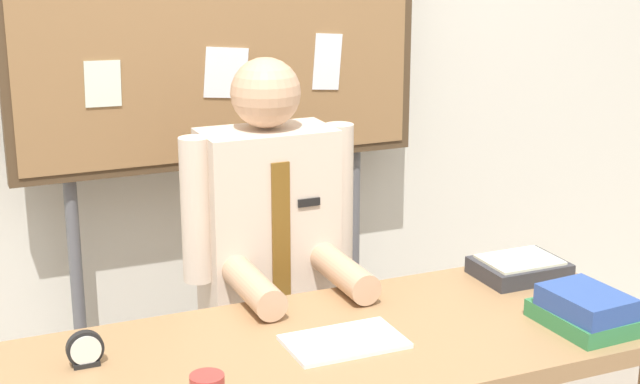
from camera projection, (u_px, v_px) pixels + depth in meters
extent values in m
cube|color=silver|center=(203.00, 50.00, 3.38)|extent=(6.40, 0.08, 2.70)
cube|color=#9E754C|center=(347.00, 348.00, 2.48)|extent=(1.70, 0.68, 0.05)
cube|color=#9E754C|center=(528.00, 378.00, 3.13)|extent=(0.07, 0.07, 0.71)
cube|color=beige|center=(268.00, 248.00, 2.96)|extent=(0.40, 0.22, 0.75)
sphere|color=tan|center=(266.00, 93.00, 2.83)|extent=(0.21, 0.21, 0.21)
cylinder|color=beige|center=(196.00, 210.00, 2.81)|extent=(0.09, 0.09, 0.44)
cylinder|color=beige|center=(339.00, 193.00, 2.99)|extent=(0.09, 0.09, 0.44)
cylinder|color=tan|center=(254.00, 287.00, 2.68)|extent=(0.09, 0.30, 0.09)
cylinder|color=tan|center=(344.00, 273.00, 2.79)|extent=(0.09, 0.30, 0.09)
cube|color=brown|center=(281.00, 242.00, 2.85)|extent=(0.06, 0.01, 0.49)
cube|color=black|center=(309.00, 202.00, 2.85)|extent=(0.07, 0.01, 0.02)
cylinder|color=#59595E|center=(79.00, 313.00, 3.27)|extent=(0.04, 0.04, 1.01)
cylinder|color=#59595E|center=(353.00, 270.00, 3.66)|extent=(0.04, 0.04, 1.01)
cube|color=white|center=(327.00, 62.00, 3.32)|extent=(0.11, 0.00, 0.20)
cube|color=white|center=(226.00, 73.00, 3.19)|extent=(0.16, 0.00, 0.18)
cube|color=silver|center=(103.00, 84.00, 3.03)|extent=(0.12, 0.00, 0.15)
cube|color=#337F47|center=(584.00, 318.00, 2.55)|extent=(0.21, 0.27, 0.05)
cube|color=#2D4C99|center=(586.00, 302.00, 2.52)|extent=(0.18, 0.24, 0.06)
cube|color=white|center=(344.00, 342.00, 2.45)|extent=(0.30, 0.19, 0.01)
cylinder|color=black|center=(85.00, 348.00, 2.32)|extent=(0.09, 0.02, 0.09)
cylinder|color=white|center=(86.00, 351.00, 2.30)|extent=(0.07, 0.00, 0.07)
cube|color=black|center=(86.00, 363.00, 2.33)|extent=(0.06, 0.04, 0.01)
cube|color=#333338|center=(519.00, 269.00, 2.90)|extent=(0.26, 0.20, 0.05)
cube|color=#F4EFCC|center=(520.00, 260.00, 2.89)|extent=(0.22, 0.17, 0.01)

